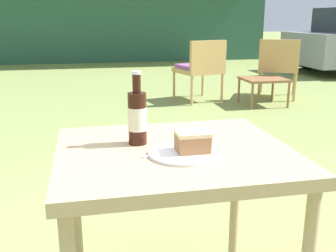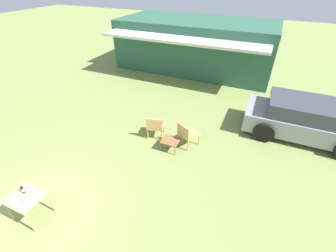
% 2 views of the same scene
% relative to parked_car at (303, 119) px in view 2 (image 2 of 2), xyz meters
% --- Properties ---
extents(ground_plane, '(60.00, 60.00, 0.00)m').
position_rel_parked_car_xyz_m(ground_plane, '(-5.89, -6.14, -0.65)').
color(ground_plane, olive).
extents(cabin_building, '(8.50, 5.15, 2.65)m').
position_rel_parked_car_xyz_m(cabin_building, '(-5.53, 4.96, 0.68)').
color(cabin_building, '#2D5B47').
rests_on(cabin_building, ground_plane).
extents(parked_car, '(3.87, 1.97, 1.33)m').
position_rel_parked_car_xyz_m(parked_car, '(0.00, 0.00, 0.00)').
color(parked_car, gray).
rests_on(parked_car, ground_plane).
extents(wicker_chair_cushioned, '(0.67, 0.68, 0.84)m').
position_rel_parked_car_xyz_m(wicker_chair_cushioned, '(-4.61, -2.15, -0.17)').
color(wicker_chair_cushioned, tan).
rests_on(wicker_chair_cushioned, ground_plane).
extents(wicker_chair_plain, '(0.74, 0.75, 0.84)m').
position_rel_parked_car_xyz_m(wicker_chair_plain, '(-3.46, -2.16, -0.17)').
color(wicker_chair_plain, tan).
rests_on(wicker_chair_plain, ground_plane).
extents(garden_side_table, '(0.55, 0.50, 0.36)m').
position_rel_parked_car_xyz_m(garden_side_table, '(-3.87, -2.57, -0.33)').
color(garden_side_table, brown).
rests_on(garden_side_table, ground_plane).
extents(patio_table, '(0.76, 0.66, 0.71)m').
position_rel_parked_car_xyz_m(patio_table, '(-5.89, -6.14, -0.02)').
color(patio_table, tan).
rests_on(patio_table, ground_plane).
extents(cake_on_plate, '(0.22, 0.22, 0.07)m').
position_rel_parked_car_xyz_m(cake_on_plate, '(-5.86, -6.21, 0.09)').
color(cake_on_plate, white).
rests_on(cake_on_plate, patio_table).
extents(cola_bottle_near, '(0.06, 0.06, 0.25)m').
position_rel_parked_car_xyz_m(cola_bottle_near, '(-6.00, -6.06, 0.16)').
color(cola_bottle_near, black).
rests_on(cola_bottle_near, patio_table).
extents(fork, '(0.17, 0.03, 0.01)m').
position_rel_parked_car_xyz_m(fork, '(-5.92, -6.20, 0.07)').
color(fork, silver).
rests_on(fork, patio_table).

